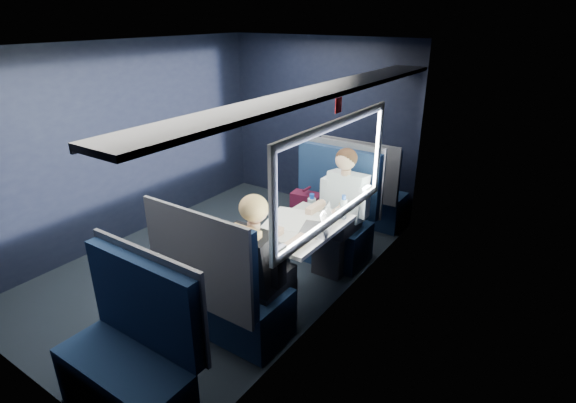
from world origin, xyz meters
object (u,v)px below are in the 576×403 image
Objects in this scene: man at (342,205)px; table at (300,233)px; seat_bay_far at (224,293)px; seat_bay_near at (327,219)px; woman at (259,261)px; seat_row_front at (363,194)px; cup at (338,214)px; seat_row_back at (132,359)px; laptop at (321,225)px; bottle_small at (343,208)px.

table is at bearing -95.52° from man.
seat_bay_far reaches higher than table.
seat_bay_near is 1.63m from woman.
seat_bay_near is at bearing 99.41° from woman.
seat_bay_far is at bearing -90.00° from seat_row_front.
cup is at bearing 57.57° from table.
laptop is (0.41, 1.79, 0.40)m from seat_row_back.
seat_bay_near reaches higher than cup.
seat_bay_far is at bearing -99.03° from man.
seat_bay_far reaches higher than seat_row_front.
cup is at bearing 71.78° from seat_bay_far.
table is at bearing 95.45° from woman.
man is 0.73m from laptop.
woman reaches higher than bottle_small.
table is 0.79× the size of seat_bay_far.
seat_bay_far is 2.67m from seat_row_front.
cup is (0.40, 2.14, 0.38)m from seat_row_back.
seat_bay_near is 1.09× the size of seat_row_front.
man reaches higher than seat_bay_far.
seat_row_back reaches higher than bottle_small.
woman reaches higher than seat_row_back.
seat_row_front is at bearing 102.83° from man.
seat_row_front is (-0.18, 1.80, -0.25)m from table.
table is 0.71m from woman.
seat_row_back is 2.25m from bottle_small.
seat_row_front is 3.59m from seat_row_back.
laptop is (0.23, -0.01, 0.15)m from table.
seat_row_back is 2.53m from man.
man is at bearing 84.48° from table.
seat_bay_near is 1.00× the size of seat_bay_far.
seat_row_front is at bearing 95.80° from table.
seat_row_front is at bearing 95.70° from woman.
bottle_small is (0.44, 1.24, 0.43)m from seat_bay_far.
woman reaches higher than laptop.
man is at bearing 113.15° from cup.
table is 0.27m from laptop.
table is at bearing -77.44° from seat_bay_near.
man reaches higher than seat_bay_near.
man is at bearing 80.97° from seat_bay_far.
seat_bay_near is at bearing 90.38° from seat_bay_far.
man reaches higher than seat_row_back.
seat_bay_near is 0.95× the size of woman.
seat_bay_far reaches higher than bottle_small.
seat_bay_far is 1.34m from cup.
seat_bay_far is at bearing -108.22° from cup.
woman is 5.51× the size of bottle_small.
bottle_small reaches higher than cup.
seat_row_back is 1.88m from laptop.
woman is (0.25, 0.17, 0.31)m from seat_bay_far.
cup is (-0.01, 0.35, -0.02)m from laptop.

